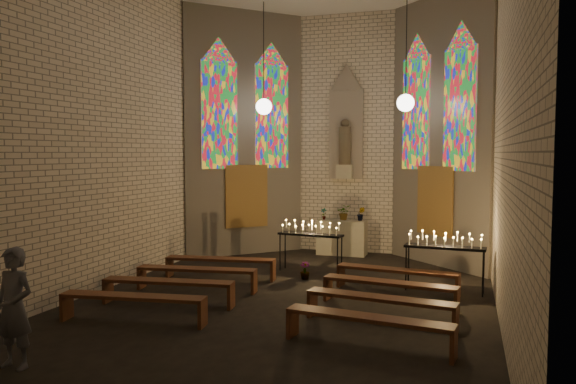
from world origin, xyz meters
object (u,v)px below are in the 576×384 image
object	(u,v)px
altar	(342,237)
votive_stand_right	(445,243)
aisle_flower_pot	(305,271)
visitor	(14,308)
votive_stand_left	(311,231)

from	to	relation	value
altar	votive_stand_right	world-z (taller)	votive_stand_right
aisle_flower_pot	votive_stand_right	distance (m)	3.27
aisle_flower_pot	visitor	distance (m)	6.83
altar	aisle_flower_pot	world-z (taller)	altar
visitor	votive_stand_left	bearing A→B (deg)	75.38
votive_stand_left	votive_stand_right	size ratio (longest dim) A/B	0.98
altar	votive_stand_left	size ratio (longest dim) A/B	0.84
altar	votive_stand_right	size ratio (longest dim) A/B	0.83
altar	aisle_flower_pot	distance (m)	3.40
votive_stand_right	visitor	size ratio (longest dim) A/B	1.01
aisle_flower_pot	votive_stand_right	bearing A→B (deg)	-4.80
votive_stand_left	visitor	distance (m)	7.54
altar	votive_stand_left	xyz separation A→B (m)	(-0.23, -2.58, 0.52)
altar	visitor	distance (m)	10.09
visitor	altar	bearing A→B (deg)	78.39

